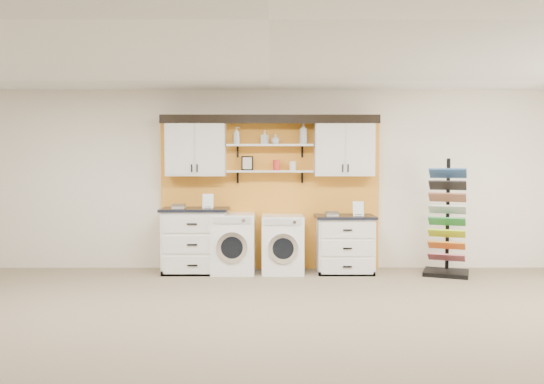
{
  "coord_description": "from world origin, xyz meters",
  "views": [
    {
      "loc": [
        0.02,
        -4.31,
        1.64
      ],
      "look_at": [
        0.03,
        2.3,
        1.29
      ],
      "focal_mm": 35.0,
      "sensor_mm": 36.0,
      "label": 1
    }
  ],
  "objects_px": {
    "washer": "(234,243)",
    "sample_rack": "(447,238)",
    "base_cabinet_left": "(195,240)",
    "dryer": "(283,244)",
    "base_cabinet_right": "(345,244)"
  },
  "relations": [
    {
      "from": "dryer",
      "to": "sample_rack",
      "type": "relative_size",
      "value": 0.5
    },
    {
      "from": "dryer",
      "to": "base_cabinet_right",
      "type": "bearing_deg",
      "value": 0.21
    },
    {
      "from": "sample_rack",
      "to": "base_cabinet_left",
      "type": "bearing_deg",
      "value": -160.99
    },
    {
      "from": "dryer",
      "to": "sample_rack",
      "type": "xyz_separation_m",
      "value": [
        2.43,
        -0.17,
        0.11
      ]
    },
    {
      "from": "base_cabinet_left",
      "to": "base_cabinet_right",
      "type": "distance_m",
      "value": 2.26
    },
    {
      "from": "washer",
      "to": "dryer",
      "type": "relative_size",
      "value": 1.03
    },
    {
      "from": "base_cabinet_left",
      "to": "dryer",
      "type": "bearing_deg",
      "value": -0.15
    },
    {
      "from": "base_cabinet_right",
      "to": "washer",
      "type": "bearing_deg",
      "value": -179.88
    },
    {
      "from": "washer",
      "to": "sample_rack",
      "type": "xyz_separation_m",
      "value": [
        3.17,
        -0.17,
        0.1
      ]
    },
    {
      "from": "dryer",
      "to": "sample_rack",
      "type": "bearing_deg",
      "value": -3.9
    },
    {
      "from": "sample_rack",
      "to": "dryer",
      "type": "bearing_deg",
      "value": -162.31
    },
    {
      "from": "washer",
      "to": "sample_rack",
      "type": "distance_m",
      "value": 3.17
    },
    {
      "from": "base_cabinet_left",
      "to": "sample_rack",
      "type": "bearing_deg",
      "value": -2.58
    },
    {
      "from": "base_cabinet_right",
      "to": "sample_rack",
      "type": "relative_size",
      "value": 0.51
    },
    {
      "from": "base_cabinet_right",
      "to": "washer",
      "type": "xyz_separation_m",
      "value": [
        -1.68,
        -0.0,
        0.01
      ]
    }
  ]
}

